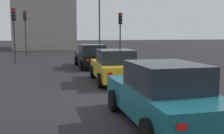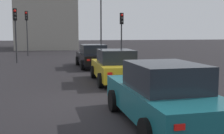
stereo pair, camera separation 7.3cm
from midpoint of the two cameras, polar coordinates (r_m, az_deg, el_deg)
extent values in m
cube|color=black|center=(9.44, -5.54, -7.90)|extent=(160.00, 160.00, 0.20)
cube|color=black|center=(19.02, -4.34, 1.75)|extent=(4.58, 1.87, 0.67)
cube|color=#1E232B|center=(18.75, -4.24, 3.65)|extent=(2.09, 1.58, 0.62)
cylinder|color=black|center=(20.57, -2.62, 1.40)|extent=(0.65, 0.24, 0.64)
cylinder|color=black|center=(20.31, -7.39, 1.27)|extent=(0.65, 0.24, 0.64)
cylinder|color=black|center=(17.85, -0.85, 0.55)|extent=(0.65, 0.24, 0.64)
cylinder|color=black|center=(17.54, -6.33, 0.40)|extent=(0.65, 0.24, 0.64)
cube|color=red|center=(16.91, -0.97, 1.53)|extent=(0.04, 0.20, 0.11)
cube|color=red|center=(16.67, -5.13, 1.42)|extent=(0.04, 0.20, 0.11)
cube|color=gold|center=(13.22, 0.33, -0.52)|extent=(4.21, 1.80, 0.66)
cube|color=#1E232B|center=(12.95, 0.52, 2.18)|extent=(1.91, 1.56, 0.62)
cylinder|color=black|center=(14.71, 2.65, -0.84)|extent=(0.64, 0.23, 0.64)
cylinder|color=black|center=(14.39, -4.13, -1.02)|extent=(0.64, 0.23, 0.64)
cylinder|color=black|center=(12.23, 5.58, -2.46)|extent=(0.64, 0.23, 0.64)
cylinder|color=black|center=(11.84, -2.56, -2.74)|extent=(0.64, 0.23, 0.64)
cube|color=red|center=(11.33, 5.61, -1.21)|extent=(0.03, 0.20, 0.11)
cube|color=red|center=(11.03, -0.67, -1.40)|extent=(0.03, 0.20, 0.11)
cube|color=#19606B|center=(7.27, 9.77, -6.76)|extent=(4.60, 1.93, 0.69)
cube|color=#1E232B|center=(6.94, 10.63, -1.84)|extent=(2.10, 1.64, 0.64)
cylinder|color=black|center=(8.95, 11.38, -6.07)|extent=(0.65, 0.24, 0.64)
cylinder|color=black|center=(8.36, 0.14, -6.86)|extent=(0.65, 0.24, 0.64)
cylinder|color=black|center=(5.78, 7.10, -13.32)|extent=(0.65, 0.24, 0.64)
cube|color=red|center=(4.99, 13.62, -11.83)|extent=(0.04, 0.20, 0.11)
cylinder|color=#2D2D30|center=(22.67, -19.35, 4.83)|extent=(0.11, 0.11, 3.25)
cube|color=black|center=(22.65, -19.56, 10.07)|extent=(0.23, 0.30, 0.90)
sphere|color=red|center=(22.55, -19.59, 10.77)|extent=(0.20, 0.20, 0.20)
sphere|color=black|center=(22.54, -19.56, 10.09)|extent=(0.20, 0.20, 0.20)
sphere|color=black|center=(22.52, -19.53, 9.40)|extent=(0.20, 0.20, 0.20)
cylinder|color=#2D2D30|center=(22.88, 1.58, 4.95)|extent=(0.11, 0.11, 3.01)
cube|color=black|center=(22.83, 1.63, 9.86)|extent=(0.21, 0.29, 0.90)
sphere|color=red|center=(22.74, 1.69, 10.55)|extent=(0.20, 0.20, 0.20)
sphere|color=black|center=(22.72, 1.68, 9.87)|extent=(0.20, 0.20, 0.20)
sphere|color=black|center=(22.71, 1.68, 9.19)|extent=(0.20, 0.20, 0.20)
cylinder|color=#2D2D30|center=(29.33, -17.27, 5.61)|extent=(0.11, 0.11, 3.56)
cube|color=black|center=(29.31, -17.46, 9.97)|extent=(0.23, 0.30, 0.90)
sphere|color=red|center=(29.22, -17.52, 10.51)|extent=(0.20, 0.20, 0.20)
sphere|color=black|center=(29.20, -17.50, 9.98)|extent=(0.20, 0.20, 0.20)
sphere|color=black|center=(29.19, -17.48, 9.45)|extent=(0.20, 0.20, 0.20)
cylinder|color=#2D2D30|center=(32.55, -2.65, 9.84)|extent=(0.16, 0.16, 7.89)
cube|color=gray|center=(43.97, -13.51, 10.90)|extent=(12.73, 8.30, 10.94)
camera|label=1|loc=(0.04, -90.22, -0.03)|focal=44.79mm
camera|label=2|loc=(0.04, 89.78, 0.03)|focal=44.79mm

